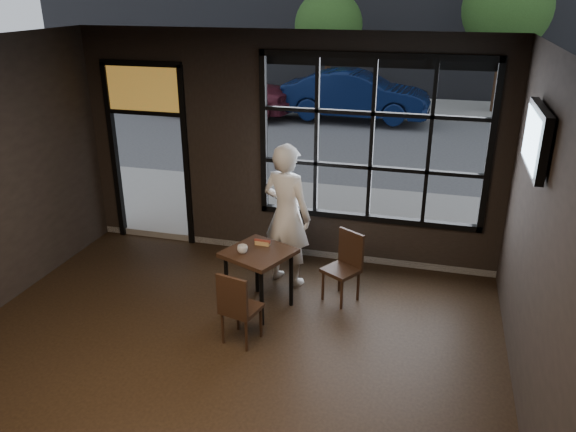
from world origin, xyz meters
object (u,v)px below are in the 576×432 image
(chair_near, at_px, (241,306))
(navy_car, at_px, (356,95))
(man, at_px, (287,215))
(cafe_table, at_px, (259,279))

(chair_near, relative_size, navy_car, 0.21)
(man, height_order, navy_car, man)
(cafe_table, distance_m, man, 0.95)
(man, bearing_deg, cafe_table, 98.55)
(man, relative_size, navy_car, 0.45)
(cafe_table, bearing_deg, navy_car, 115.40)
(chair_near, distance_m, navy_car, 11.39)
(chair_near, distance_m, man, 1.56)
(navy_car, bearing_deg, chair_near, -175.83)
(cafe_table, distance_m, chair_near, 0.72)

